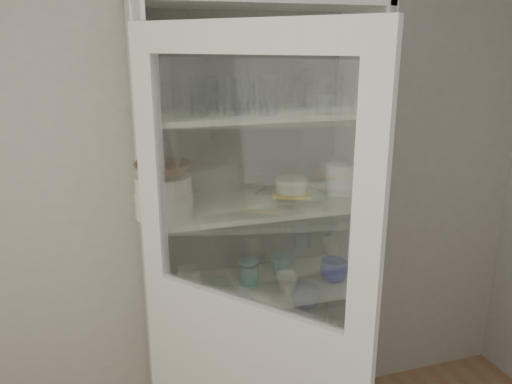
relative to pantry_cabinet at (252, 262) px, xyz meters
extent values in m
cube|color=#A8A49F|center=(-0.20, 0.16, 0.36)|extent=(3.60, 0.02, 2.60)
cube|color=silver|center=(-0.48, -0.06, 0.11)|extent=(0.03, 0.45, 2.10)
cube|color=silver|center=(0.48, -0.06, 0.11)|extent=(0.03, 0.45, 2.10)
cube|color=slate|center=(0.00, 0.15, 0.11)|extent=(1.00, 0.03, 2.10)
cube|color=silver|center=(0.00, -0.06, 1.14)|extent=(1.00, 0.45, 0.03)
cube|color=#E6EBCC|center=(0.00, -0.08, -0.49)|extent=(0.94, 0.42, 0.02)
cube|color=#E6EBCC|center=(0.00, -0.08, -0.09)|extent=(0.94, 0.42, 0.02)
cube|color=#E6EBCC|center=(0.00, -0.08, 0.31)|extent=(0.94, 0.42, 0.02)
cube|color=#E6EBCC|center=(0.00, -0.08, 0.71)|extent=(0.94, 0.42, 0.02)
cube|color=silver|center=(-0.21, -0.63, 1.01)|extent=(0.61, 0.71, 0.10)
cube|color=silver|center=(-0.47, -0.32, 0.56)|extent=(0.09, 0.09, 0.80)
cube|color=silver|center=(0.05, -0.94, 0.56)|extent=(0.09, 0.09, 0.80)
cube|color=silver|center=(-0.21, -0.63, 0.56)|extent=(0.48, 0.56, 0.78)
cylinder|color=silver|center=(-0.26, -0.18, 0.79)|extent=(0.07, 0.07, 0.14)
cylinder|color=silver|center=(-0.13, -0.17, 0.79)|extent=(0.09, 0.09, 0.15)
cylinder|color=silver|center=(0.01, -0.21, 0.80)|extent=(0.10, 0.10, 0.15)
cylinder|color=silver|center=(-0.09, -0.18, 0.79)|extent=(0.09, 0.09, 0.14)
cylinder|color=silver|center=(-0.02, -0.20, 0.78)|extent=(0.07, 0.07, 0.13)
cylinder|color=silver|center=(0.24, -0.22, 0.79)|extent=(0.07, 0.07, 0.13)
cylinder|color=silver|center=(0.41, -0.20, 0.79)|extent=(0.07, 0.07, 0.13)
cylinder|color=silver|center=(-0.41, -0.04, 0.78)|extent=(0.07, 0.07, 0.12)
cylinder|color=silver|center=(-0.25, -0.06, 0.79)|extent=(0.07, 0.07, 0.14)
cylinder|color=silver|center=(-0.19, -0.06, 0.78)|extent=(0.08, 0.08, 0.12)
cylinder|color=silver|center=(-0.07, -0.06, 0.80)|extent=(0.09, 0.09, 0.16)
cylinder|color=silver|center=(-0.41, -0.14, 0.37)|extent=(0.23, 0.23, 0.10)
cylinder|color=silver|center=(-0.40, 0.05, 0.35)|extent=(0.21, 0.21, 0.06)
cylinder|color=silver|center=(-0.41, -0.14, 0.45)|extent=(0.28, 0.28, 0.07)
imported|color=brown|center=(-0.41, -0.14, 0.52)|extent=(0.24, 0.24, 0.05)
cylinder|color=silver|center=(0.17, -0.07, 0.33)|extent=(0.44, 0.44, 0.02)
cube|color=yellow|center=(0.17, -0.07, 0.35)|extent=(0.21, 0.21, 0.01)
cylinder|color=silver|center=(0.17, -0.07, 0.38)|extent=(0.19, 0.19, 0.06)
cylinder|color=silver|center=(0.41, -0.06, 0.39)|extent=(0.13, 0.13, 0.14)
imported|color=#2433A1|center=(0.36, -0.15, -0.03)|extent=(0.17, 0.17, 0.10)
imported|color=#238177|center=(0.14, -0.01, -0.03)|extent=(0.13, 0.13, 0.10)
imported|color=silver|center=(0.11, -0.19, -0.03)|extent=(0.11, 0.11, 0.09)
cylinder|color=#238177|center=(-0.03, -0.05, -0.03)|extent=(0.09, 0.09, 0.09)
ellipsoid|color=#238177|center=(-0.03, -0.05, 0.02)|extent=(0.09, 0.09, 0.02)
cylinder|color=#ABACB5|center=(-0.32, -0.15, -0.06)|extent=(0.11, 0.11, 0.04)
cylinder|color=silver|center=(-0.31, -0.07, -0.02)|extent=(0.12, 0.12, 0.12)
imported|color=silver|center=(-0.03, -0.07, -0.44)|extent=(0.23, 0.23, 0.07)
cube|color=#99989E|center=(0.06, -0.10, -0.45)|extent=(0.19, 0.15, 0.05)
camera|label=1|loc=(-0.62, -2.08, 0.99)|focal=35.00mm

